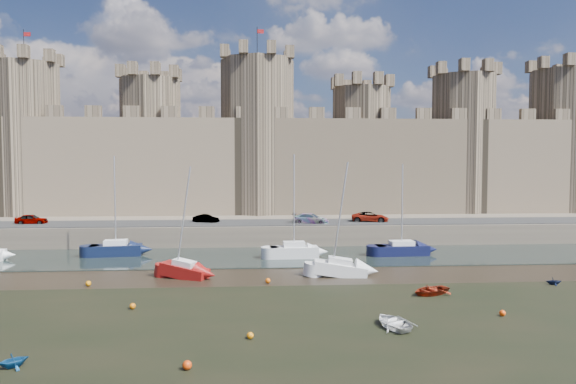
% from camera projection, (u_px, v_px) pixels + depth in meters
% --- Properties ---
extents(ground, '(160.00, 160.00, 0.00)m').
position_uv_depth(ground, '(232.00, 331.00, 30.62)').
color(ground, black).
rests_on(ground, ground).
extents(seaweed_patch, '(70.00, 34.00, 0.01)m').
position_uv_depth(seaweed_patch, '(227.00, 371.00, 24.65)').
color(seaweed_patch, black).
rests_on(seaweed_patch, ground).
extents(water_channel, '(160.00, 12.00, 0.08)m').
position_uv_depth(water_channel, '(241.00, 257.00, 54.53)').
color(water_channel, black).
rests_on(water_channel, ground).
extents(quay, '(160.00, 60.00, 2.50)m').
position_uv_depth(quay, '(246.00, 213.00, 90.32)').
color(quay, '#4C443A').
rests_on(quay, ground).
extents(road, '(160.00, 7.00, 0.10)m').
position_uv_depth(road, '(243.00, 223.00, 64.35)').
color(road, black).
rests_on(road, quay).
extents(castle, '(108.50, 11.00, 29.00)m').
position_uv_depth(castle, '(240.00, 152.00, 77.74)').
color(castle, '#42382B').
rests_on(castle, quay).
extents(car_0, '(3.74, 1.63, 1.26)m').
position_uv_depth(car_0, '(31.00, 219.00, 63.06)').
color(car_0, gray).
rests_on(car_0, quay).
extents(car_1, '(3.45, 2.16, 1.07)m').
position_uv_depth(car_1, '(206.00, 219.00, 64.52)').
color(car_1, gray).
rests_on(car_1, quay).
extents(car_2, '(4.79, 3.05, 1.29)m').
position_uv_depth(car_2, '(311.00, 219.00, 63.70)').
color(car_2, gray).
rests_on(car_2, quay).
extents(car_3, '(5.03, 3.02, 1.31)m').
position_uv_depth(car_3, '(370.00, 217.00, 65.38)').
color(car_3, gray).
rests_on(car_3, quay).
extents(sailboat_1, '(5.55, 2.67, 10.72)m').
position_uv_depth(sailboat_1, '(116.00, 249.00, 55.08)').
color(sailboat_1, black).
rests_on(sailboat_1, ground).
extents(sailboat_2, '(5.07, 2.07, 10.85)m').
position_uv_depth(sailboat_2, '(294.00, 250.00, 53.85)').
color(sailboat_2, silver).
rests_on(sailboat_2, ground).
extents(sailboat_3, '(5.73, 2.49, 9.86)m').
position_uv_depth(sailboat_3, '(402.00, 249.00, 55.51)').
color(sailboat_3, black).
rests_on(sailboat_3, ground).
extents(sailboat_4, '(4.49, 3.14, 9.78)m').
position_uv_depth(sailboat_4, '(184.00, 270.00, 44.77)').
color(sailboat_4, maroon).
rests_on(sailboat_4, ground).
extents(sailboat_5, '(4.88, 2.33, 10.16)m').
position_uv_depth(sailboat_5, '(340.00, 268.00, 45.53)').
color(sailboat_5, silver).
rests_on(sailboat_5, ground).
extents(dinghy_1, '(1.81, 1.77, 0.72)m').
position_uv_depth(dinghy_1, '(13.00, 361.00, 25.00)').
color(dinghy_1, navy).
rests_on(dinghy_1, ground).
extents(dinghy_2, '(2.93, 3.52, 0.63)m').
position_uv_depth(dinghy_2, '(393.00, 322.00, 31.25)').
color(dinghy_2, silver).
rests_on(dinghy_2, ground).
extents(dinghy_4, '(3.77, 3.30, 0.65)m').
position_uv_depth(dinghy_4, '(430.00, 290.00, 39.08)').
color(dinghy_4, maroon).
rests_on(dinghy_4, ground).
extents(dinghy_7, '(1.45, 1.34, 0.63)m').
position_uv_depth(dinghy_7, '(553.00, 281.00, 42.17)').
color(dinghy_7, black).
rests_on(dinghy_7, ground).
extents(buoy_0, '(0.43, 0.43, 0.43)m').
position_uv_depth(buoy_0, '(133.00, 306.00, 35.15)').
color(buoy_0, '#C55E08').
rests_on(buoy_0, ground).
extents(buoy_1, '(0.45, 0.45, 0.45)m').
position_uv_depth(buoy_1, '(88.00, 283.00, 41.74)').
color(buoy_1, '#CC7609').
rests_on(buoy_1, ground).
extents(buoy_2, '(0.46, 0.46, 0.46)m').
position_uv_depth(buoy_2, '(187.00, 365.00, 24.83)').
color(buoy_2, '#C13408').
rests_on(buoy_2, ground).
extents(buoy_3, '(0.44, 0.44, 0.44)m').
position_uv_depth(buoy_3, '(268.00, 281.00, 42.74)').
color(buoy_3, '#CB5009').
rests_on(buoy_3, ground).
extents(buoy_4, '(0.40, 0.40, 0.40)m').
position_uv_depth(buoy_4, '(250.00, 336.00, 29.19)').
color(buoy_4, '#CC6E09').
rests_on(buoy_4, ground).
extents(buoy_5, '(0.41, 0.41, 0.41)m').
position_uv_depth(buoy_5, '(502.00, 313.00, 33.55)').
color(buoy_5, '#E8420A').
rests_on(buoy_5, ground).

